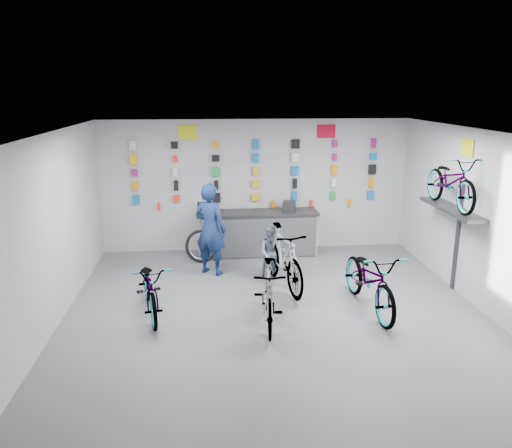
{
  "coord_description": "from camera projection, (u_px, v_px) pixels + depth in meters",
  "views": [
    {
      "loc": [
        -1.01,
        -7.21,
        3.65
      ],
      "look_at": [
        -0.23,
        1.4,
        1.3
      ],
      "focal_mm": 35.0,
      "sensor_mm": 36.0,
      "label": 1
    }
  ],
  "objects": [
    {
      "name": "register",
      "position": [
        289.0,
        206.0,
        11.16
      ],
      "size": [
        0.34,
        0.36,
        0.22
      ],
      "primitive_type": "cube",
      "rotation": [
        0.0,
        0.0,
        -0.24
      ],
      "color": "black",
      "rests_on": "counter"
    },
    {
      "name": "bike_wall",
      "position": [
        451.0,
        181.0,
        8.87
      ],
      "size": [
        0.63,
        1.8,
        0.95
      ],
      "primitive_type": "imported",
      "color": "gray",
      "rests_on": "wall_bracket"
    },
    {
      "name": "sign_right",
      "position": [
        326.0,
        131.0,
        11.22
      ],
      "size": [
        0.42,
        0.02,
        0.3
      ],
      "primitive_type": "cube",
      "color": "#B60C27",
      "rests_on": "wall_back"
    },
    {
      "name": "customer",
      "position": [
        272.0,
        253.0,
        9.74
      ],
      "size": [
        0.58,
        0.47,
        1.09
      ],
      "primitive_type": "imported",
      "rotation": [
        0.0,
        0.0,
        -0.13
      ],
      "color": "slate",
      "rests_on": "floor"
    },
    {
      "name": "floor",
      "position": [
        278.0,
        325.0,
        7.97
      ],
      "size": [
        8.0,
        8.0,
        0.0
      ],
      "primitive_type": "plane",
      "color": "#4F4F54",
      "rests_on": "ground"
    },
    {
      "name": "wall_back",
      "position": [
        256.0,
        186.0,
        11.42
      ],
      "size": [
        7.0,
        0.0,
        7.0
      ],
      "primitive_type": "plane",
      "rotation": [
        1.57,
        0.0,
        0.0
      ],
      "color": "#A9A9AB",
      "rests_on": "floor"
    },
    {
      "name": "merch_wall",
      "position": [
        256.0,
        174.0,
        11.28
      ],
      "size": [
        5.57,
        0.08,
        1.57
      ],
      "color": "#0E65A8",
      "rests_on": "wall_back"
    },
    {
      "name": "sign_side",
      "position": [
        467.0,
        148.0,
        8.73
      ],
      "size": [
        0.02,
        0.4,
        0.3
      ],
      "primitive_type": "cube",
      "color": "yellow",
      "rests_on": "wall_right"
    },
    {
      "name": "sign_left",
      "position": [
        188.0,
        132.0,
        10.95
      ],
      "size": [
        0.42,
        0.02,
        0.3
      ],
      "primitive_type": "cube",
      "color": "yellow",
      "rests_on": "wall_back"
    },
    {
      "name": "wall_right",
      "position": [
        498.0,
        229.0,
        7.89
      ],
      "size": [
        0.0,
        8.0,
        8.0
      ],
      "primitive_type": "plane",
      "rotation": [
        1.57,
        0.0,
        -1.57
      ],
      "color": "#A9A9AB",
      "rests_on": "floor"
    },
    {
      "name": "wall_left",
      "position": [
        42.0,
        241.0,
        7.27
      ],
      "size": [
        0.0,
        8.0,
        8.0
      ],
      "primitive_type": "plane",
      "rotation": [
        1.57,
        0.0,
        1.57
      ],
      "color": "#A9A9AB",
      "rests_on": "floor"
    },
    {
      "name": "ceiling",
      "position": [
        280.0,
        135.0,
        7.19
      ],
      "size": [
        8.0,
        8.0,
        0.0
      ],
      "primitive_type": "plane",
      "rotation": [
        3.14,
        0.0,
        0.0
      ],
      "color": "white",
      "rests_on": "wall_back"
    },
    {
      "name": "spare_wheel",
      "position": [
        202.0,
        246.0,
        10.82
      ],
      "size": [
        0.77,
        0.43,
        0.72
      ],
      "rotation": [
        0.0,
        0.0,
        0.25
      ],
      "color": "black",
      "rests_on": "floor"
    },
    {
      "name": "bike_right",
      "position": [
        370.0,
        279.0,
        8.4
      ],
      "size": [
        0.89,
        2.14,
        1.09
      ],
      "primitive_type": "imported",
      "rotation": [
        0.0,
        0.0,
        0.08
      ],
      "color": "gray",
      "rests_on": "floor"
    },
    {
      "name": "counter",
      "position": [
        257.0,
        234.0,
        11.25
      ],
      "size": [
        2.7,
        0.66,
        1.0
      ],
      "color": "black",
      "rests_on": "floor"
    },
    {
      "name": "wall_front",
      "position": [
        351.0,
        385.0,
        3.74
      ],
      "size": [
        7.0,
        0.0,
        7.0
      ],
      "primitive_type": "plane",
      "rotation": [
        -1.57,
        0.0,
        0.0
      ],
      "color": "#A9A9AB",
      "rests_on": "floor"
    },
    {
      "name": "wall_bracket",
      "position": [
        452.0,
        213.0,
        9.03
      ],
      "size": [
        0.39,
        1.9,
        2.0
      ],
      "color": "#333338",
      "rests_on": "wall_right"
    },
    {
      "name": "clerk",
      "position": [
        210.0,
        229.0,
        9.97
      ],
      "size": [
        0.82,
        0.74,
        1.87
      ],
      "primitive_type": "imported",
      "rotation": [
        0.0,
        0.0,
        2.58
      ],
      "color": "#12244D",
      "rests_on": "floor"
    },
    {
      "name": "bike_center",
      "position": [
        269.0,
        295.0,
        7.86
      ],
      "size": [
        0.6,
        1.71,
        1.01
      ],
      "primitive_type": "imported",
      "rotation": [
        0.0,
        0.0,
        -0.08
      ],
      "color": "gray",
      "rests_on": "floor"
    },
    {
      "name": "bike_left",
      "position": [
        150.0,
        287.0,
        8.25
      ],
      "size": [
        0.99,
        1.89,
        0.95
      ],
      "primitive_type": "imported",
      "rotation": [
        0.0,
        0.0,
        0.21
      ],
      "color": "gray",
      "rests_on": "floor"
    },
    {
      "name": "bike_service",
      "position": [
        283.0,
        258.0,
        9.33
      ],
      "size": [
        0.97,
        2.04,
        1.18
      ],
      "primitive_type": "imported",
      "rotation": [
        0.0,
        0.0,
        0.22
      ],
      "color": "gray",
      "rests_on": "floor"
    }
  ]
}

